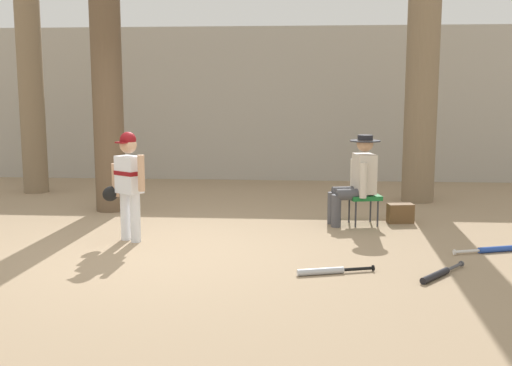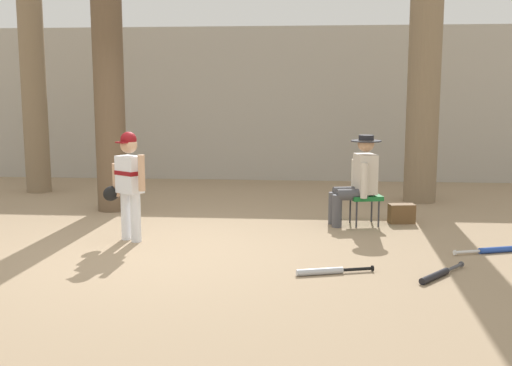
# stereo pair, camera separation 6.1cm
# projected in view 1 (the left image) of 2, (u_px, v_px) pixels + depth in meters

# --- Properties ---
(ground_plane) EXTENTS (60.00, 60.00, 0.00)m
(ground_plane) POSITION_uv_depth(u_px,v_px,m) (154.00, 252.00, 6.85)
(ground_plane) COLOR #9E8466
(concrete_back_wall) EXTENTS (18.00, 0.36, 3.00)m
(concrete_back_wall) POSITION_uv_depth(u_px,v_px,m) (221.00, 104.00, 12.31)
(concrete_back_wall) COLOR #ADA89E
(concrete_back_wall) RESTS_ON ground
(tree_near_player) EXTENTS (0.69, 0.69, 4.84)m
(tree_near_player) POSITION_uv_depth(u_px,v_px,m) (107.00, 70.00, 8.91)
(tree_near_player) COLOR brown
(tree_near_player) RESTS_ON ground
(tree_behind_spectator) EXTENTS (0.84, 0.84, 5.61)m
(tree_behind_spectator) POSITION_uv_depth(u_px,v_px,m) (423.00, 52.00, 9.62)
(tree_behind_spectator) COLOR #7F6B51
(tree_behind_spectator) RESTS_ON ground
(young_ballplayer) EXTENTS (0.60, 0.38, 1.31)m
(young_ballplayer) POSITION_uv_depth(u_px,v_px,m) (128.00, 179.00, 7.25)
(young_ballplayer) COLOR white
(young_ballplayer) RESTS_ON ground
(folding_stool) EXTENTS (0.47, 0.47, 0.41)m
(folding_stool) POSITION_uv_depth(u_px,v_px,m) (364.00, 198.00, 8.20)
(folding_stool) COLOR #196B2D
(folding_stool) RESTS_ON ground
(seated_spectator) EXTENTS (0.68, 0.54, 1.20)m
(seated_spectator) POSITION_uv_depth(u_px,v_px,m) (357.00, 177.00, 8.14)
(seated_spectator) COLOR #47474C
(seated_spectator) RESTS_ON ground
(handbag_beside_stool) EXTENTS (0.36, 0.23, 0.26)m
(handbag_beside_stool) POSITION_uv_depth(u_px,v_px,m) (400.00, 213.00, 8.34)
(handbag_beside_stool) COLOR brown
(handbag_beside_stool) RESTS_ON ground
(tree_far_left) EXTENTS (0.55, 0.55, 5.57)m
(tree_far_left) POSITION_uv_depth(u_px,v_px,m) (29.00, 46.00, 10.48)
(tree_far_left) COLOR #7F6B51
(tree_far_left) RESTS_ON ground
(bat_black_composite) EXTENTS (0.56, 0.67, 0.07)m
(bat_black_composite) POSITION_uv_depth(u_px,v_px,m) (438.00, 274.00, 5.92)
(bat_black_composite) COLOR black
(bat_black_composite) RESTS_ON ground
(bat_blue_youth) EXTENTS (0.75, 0.30, 0.07)m
(bat_blue_youth) POSITION_uv_depth(u_px,v_px,m) (492.00, 249.00, 6.83)
(bat_blue_youth) COLOR #2347AD
(bat_blue_youth) RESTS_ON ground
(bat_aluminum_silver) EXTENTS (0.78, 0.28, 0.07)m
(bat_aluminum_silver) POSITION_uv_depth(u_px,v_px,m) (327.00, 271.00, 6.03)
(bat_aluminum_silver) COLOR #B7BCC6
(bat_aluminum_silver) RESTS_ON ground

